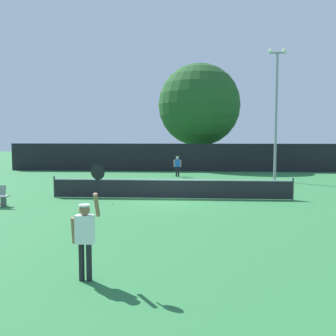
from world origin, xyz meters
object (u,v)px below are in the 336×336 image
Objects in this scene: player_serving at (85,230)px; spare_racket at (1,203)px; large_tree at (199,105)px; parked_car_mid at (284,159)px; tennis_ball at (112,203)px; player_receiving at (177,165)px; light_pole at (276,107)px; parked_car_near at (204,158)px.

player_serving reaches higher than spare_racket.
parked_car_mid is at bearing 15.33° from large_tree.
large_tree is (4.14, 21.06, 6.11)m from tennis_ball.
player_receiving is 14.69m from spare_racket.
player_serving reaches higher than player_receiving.
light_pole is at bearing 46.48° from tennis_ball.
light_pole is (6.81, -2.63, 4.10)m from player_receiving.
player_receiving is (0.97, 21.63, -0.14)m from player_serving.
parked_car_near is at bearing 107.19° from light_pole.
parked_car_mid is at bearing 1.67° from parked_car_near.
player_serving is at bearing 87.43° from player_receiving.
parked_car_mid is (3.74, 13.77, -4.26)m from light_pole.
tennis_ball is 0.02× the size of parked_car_near.
parked_car_mid is (18.03, 23.76, 0.76)m from spare_racket.
spare_racket is at bearing -176.80° from tennis_ball.
player_receiving reaches higher than spare_racket.
player_serving is at bearing -95.09° from large_tree.
tennis_ball is 0.13× the size of spare_racket.
light_pole reaches higher than spare_racket.
large_tree is at bearing 114.05° from light_pole.
light_pole is 2.02× the size of parked_car_near.
large_tree is at bearing -158.33° from parked_car_mid.
player_receiving is 15.35m from parked_car_mid.
spare_racket is at bearing 125.84° from player_serving.
large_tree is (2.71, 30.36, 5.07)m from player_serving.
light_pole is 12.49m from large_tree.
parked_car_mid is at bearing -133.42° from player_receiving.
parked_car_near is at bearing 84.50° from player_serving.
spare_racket is at bearing 59.31° from player_receiving.
light_pole is 14.90m from parked_car_mid.
large_tree is 6.32m from parked_car_near.
parked_car_mid is at bearing 52.80° from spare_racket.
spare_racket is 0.12× the size of parked_car_near.
light_pole is (7.77, 19.00, 3.96)m from player_serving.
large_tree is at bearing -91.54° from parked_car_near.
player_receiving is at bearing -101.25° from large_tree.
parked_car_near is at bearing 80.74° from large_tree.
spare_racket is at bearing -103.89° from parked_car_near.
player_serving is 36.33× the size of tennis_ball.
player_receiving reaches higher than tennis_ball.
player_serving is at bearing -87.79° from parked_car_near.
large_tree is 10.60m from parked_car_mid.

